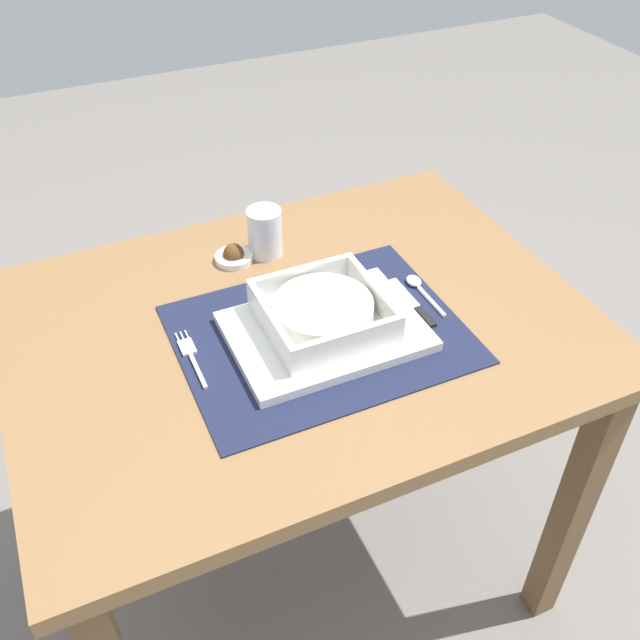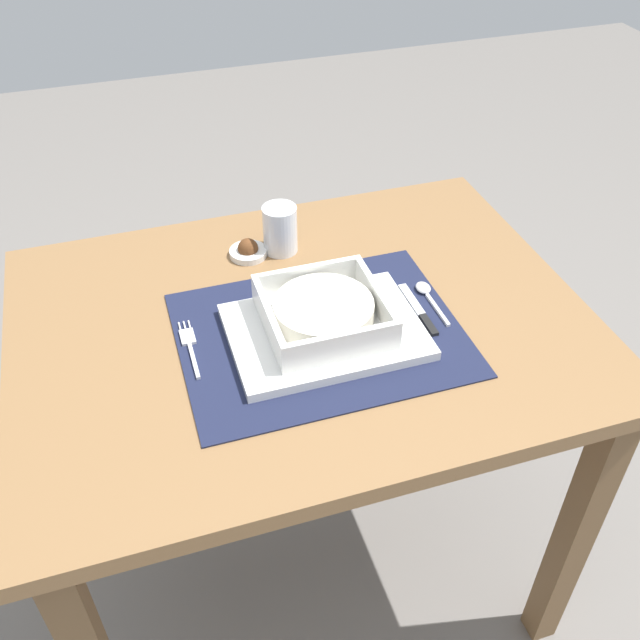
{
  "view_description": "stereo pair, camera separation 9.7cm",
  "coord_description": "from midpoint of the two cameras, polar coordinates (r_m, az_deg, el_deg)",
  "views": [
    {
      "loc": [
        -0.33,
        -0.81,
        1.44
      ],
      "look_at": [
        0.02,
        -0.05,
        0.73
      ],
      "focal_mm": 39.78,
      "sensor_mm": 36.0,
      "label": 1
    },
    {
      "loc": [
        -0.24,
        -0.84,
        1.44
      ],
      "look_at": [
        0.02,
        -0.05,
        0.73
      ],
      "focal_mm": 39.78,
      "sensor_mm": 36.0,
      "label": 2
    }
  ],
  "objects": [
    {
      "name": "dining_table",
      "position": [
        1.21,
        -3.88,
        -3.97
      ],
      "size": [
        0.92,
        0.69,
        0.7
      ],
      "color": "brown",
      "rests_on": "ground"
    },
    {
      "name": "spoon",
      "position": [
        1.2,
        5.57,
        2.73
      ],
      "size": [
        0.02,
        0.12,
        0.01
      ],
      "rotation": [
        0.0,
        0.0,
        -0.02
      ],
      "color": "silver",
      "rests_on": "placemat"
    },
    {
      "name": "butter_knife",
      "position": [
        1.16,
        5.29,
        1.12
      ],
      "size": [
        0.01,
        0.14,
        0.01
      ],
      "rotation": [
        0.0,
        0.0,
        -0.02
      ],
      "color": "black",
      "rests_on": "placemat"
    },
    {
      "name": "porridge_bowl",
      "position": [
        1.09,
        -2.28,
        0.49
      ],
      "size": [
        0.18,
        0.18,
        0.05
      ],
      "color": "white",
      "rests_on": "serving_plate"
    },
    {
      "name": "bread_knife",
      "position": [
        1.14,
        4.78,
        0.28
      ],
      "size": [
        0.01,
        0.13,
        0.01
      ],
      "rotation": [
        0.0,
        0.0,
        0.04
      ],
      "color": "#59331E",
      "rests_on": "placemat"
    },
    {
      "name": "ground_plane",
      "position": [
        1.68,
        -2.95,
        -18.78
      ],
      "size": [
        6.0,
        6.0,
        0.0
      ],
      "primitive_type": "plane",
      "color": "slate"
    },
    {
      "name": "condiment_saucer",
      "position": [
        1.28,
        -9.12,
        5.04
      ],
      "size": [
        0.07,
        0.07,
        0.04
      ],
      "color": "white",
      "rests_on": "dining_table"
    },
    {
      "name": "drinking_glass",
      "position": [
        1.28,
        -6.64,
        6.77
      ],
      "size": [
        0.06,
        0.06,
        0.09
      ],
      "color": "white",
      "rests_on": "dining_table"
    },
    {
      "name": "serving_plate",
      "position": [
        1.1,
        -2.1,
        -0.99
      ],
      "size": [
        0.3,
        0.21,
        0.02
      ],
      "primitive_type": "cube",
      "color": "white",
      "rests_on": "placemat"
    },
    {
      "name": "placemat",
      "position": [
        1.11,
        -2.5,
        -1.22
      ],
      "size": [
        0.44,
        0.34,
        0.0
      ],
      "primitive_type": "cube",
      "color": "#191E38",
      "rests_on": "dining_table"
    },
    {
      "name": "fork",
      "position": [
        1.1,
        -12.9,
        -2.79
      ],
      "size": [
        0.02,
        0.13,
        0.0
      ],
      "rotation": [
        0.0,
        0.0,
        0.02
      ],
      "color": "silver",
      "rests_on": "placemat"
    }
  ]
}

